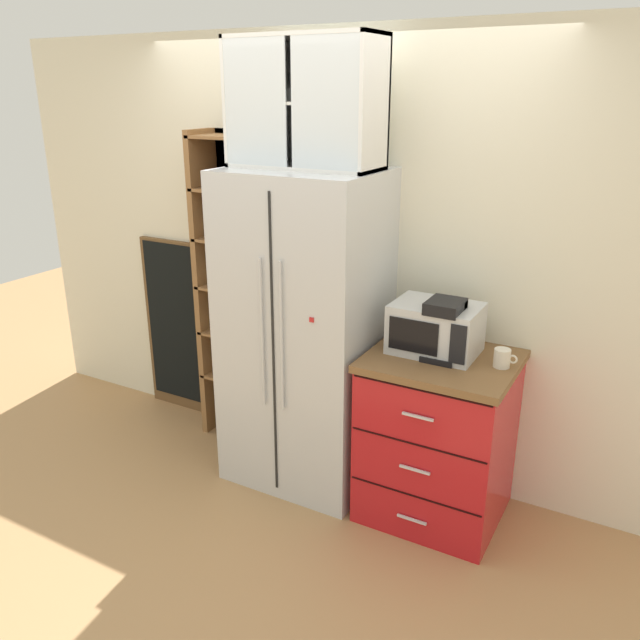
# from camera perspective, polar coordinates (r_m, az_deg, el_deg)

# --- Properties ---
(ground_plane) EXTENTS (10.49, 10.49, 0.00)m
(ground_plane) POSITION_cam_1_polar(r_m,az_deg,el_deg) (4.08, -1.44, -13.30)
(ground_plane) COLOR tan
(wall_back_cream) EXTENTS (4.80, 0.10, 2.55)m
(wall_back_cream) POSITION_cam_1_polar(r_m,az_deg,el_deg) (3.88, 1.41, 5.61)
(wall_back_cream) COLOR silver
(wall_back_cream) RESTS_ON ground
(refrigerator) EXTENTS (0.84, 0.67, 1.83)m
(refrigerator) POSITION_cam_1_polar(r_m,az_deg,el_deg) (3.68, -1.36, -1.08)
(refrigerator) COLOR silver
(refrigerator) RESTS_ON ground
(pantry_shelf_column) EXTENTS (0.44, 0.30, 2.00)m
(pantry_shelf_column) POSITION_cam_1_polar(r_m,az_deg,el_deg) (4.20, -7.44, 2.77)
(pantry_shelf_column) COLOR brown
(pantry_shelf_column) RESTS_ON ground
(counter_cabinet) EXTENTS (0.75, 0.67, 0.93)m
(counter_cabinet) POSITION_cam_1_polar(r_m,az_deg,el_deg) (3.57, 10.33, -10.08)
(counter_cabinet) COLOR red
(counter_cabinet) RESTS_ON ground
(microwave) EXTENTS (0.44, 0.33, 0.26)m
(microwave) POSITION_cam_1_polar(r_m,az_deg,el_deg) (3.38, 10.18, -0.73)
(microwave) COLOR silver
(microwave) RESTS_ON counter_cabinet
(coffee_maker) EXTENTS (0.17, 0.20, 0.31)m
(coffee_maker) POSITION_cam_1_polar(r_m,az_deg,el_deg) (3.32, 11.01, -0.73)
(coffee_maker) COLOR black
(coffee_maker) RESTS_ON counter_cabinet
(mug_cream) EXTENTS (0.12, 0.08, 0.09)m
(mug_cream) POSITION_cam_1_polar(r_m,az_deg,el_deg) (3.30, 15.81, -3.26)
(mug_cream) COLOR silver
(mug_cream) RESTS_ON counter_cabinet
(bottle_cobalt) EXTENTS (0.07, 0.07, 0.25)m
(bottle_cobalt) POSITION_cam_1_polar(r_m,az_deg,el_deg) (3.29, 10.69, -1.74)
(bottle_cobalt) COLOR navy
(bottle_cobalt) RESTS_ON counter_cabinet
(bottle_amber) EXTENTS (0.07, 0.07, 0.24)m
(bottle_amber) POSITION_cam_1_polar(r_m,az_deg,el_deg) (3.40, 11.34, -1.18)
(bottle_amber) COLOR brown
(bottle_amber) RESTS_ON counter_cabinet
(upper_cabinet) EXTENTS (0.81, 0.32, 0.65)m
(upper_cabinet) POSITION_cam_1_polar(r_m,az_deg,el_deg) (3.48, -1.12, 18.62)
(upper_cabinet) COLOR silver
(upper_cabinet) RESTS_ON refrigerator
(chalkboard_menu) EXTENTS (0.60, 0.04, 1.25)m
(chalkboard_menu) POSITION_cam_1_polar(r_m,az_deg,el_deg) (4.68, -12.21, -0.60)
(chalkboard_menu) COLOR brown
(chalkboard_menu) RESTS_ON ground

